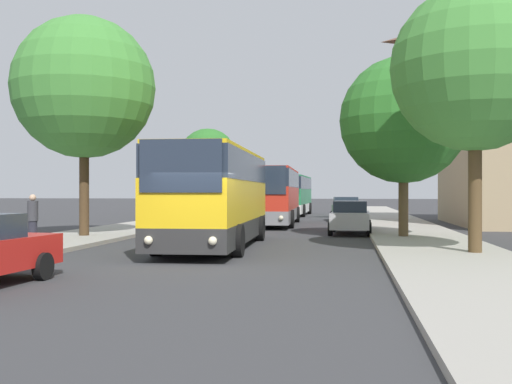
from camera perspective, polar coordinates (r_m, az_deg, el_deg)
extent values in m
plane|color=#38383A|center=(16.60, -5.38, -6.82)|extent=(300.00, 300.00, 0.00)
cube|color=#A39E93|center=(16.40, 19.28, -6.64)|extent=(4.00, 120.00, 0.15)
cube|color=#2D2D2D|center=(21.33, -3.89, -3.61)|extent=(2.85, 10.25, 0.70)
cube|color=yellow|center=(21.29, -3.89, -0.81)|extent=(2.85, 10.25, 1.38)
cube|color=#232D3D|center=(21.30, -3.89, 2.32)|extent=(2.87, 10.05, 0.95)
cube|color=yellow|center=(21.33, -3.89, 3.76)|extent=(2.79, 10.05, 0.12)
cube|color=#232D3D|center=(16.30, -7.20, 2.50)|extent=(2.28, 0.13, 1.45)
sphere|color=#F4EAC1|center=(16.55, -10.21, -4.54)|extent=(0.24, 0.24, 0.24)
sphere|color=#F4EAC1|center=(16.13, -4.15, -4.66)|extent=(0.24, 0.24, 0.24)
cylinder|color=black|center=(18.66, -9.46, -4.52)|extent=(0.33, 1.01, 1.00)
cylinder|color=black|center=(18.13, -1.72, -4.65)|extent=(0.33, 1.01, 1.00)
cylinder|color=black|center=(24.58, -5.49, -3.42)|extent=(0.33, 1.01, 1.00)
cylinder|color=black|center=(24.17, 0.40, -3.48)|extent=(0.33, 1.01, 1.00)
cube|color=gray|center=(35.54, 1.68, -2.15)|extent=(2.80, 10.81, 0.70)
cube|color=red|center=(35.52, 1.68, -0.56)|extent=(2.80, 10.81, 1.27)
cube|color=#232D3D|center=(35.52, 1.68, 1.23)|extent=(2.81, 10.60, 0.95)
cube|color=red|center=(35.54, 1.68, 2.09)|extent=(2.74, 10.60, 0.12)
cube|color=#232D3D|center=(30.14, 0.76, 1.15)|extent=(2.24, 0.13, 1.45)
sphere|color=#F4EAC1|center=(30.25, -0.89, -2.47)|extent=(0.24, 0.24, 0.24)
sphere|color=#F4EAC1|center=(30.07, 2.40, -2.48)|extent=(0.24, 0.24, 0.24)
cylinder|color=black|center=(32.48, -1.02, -2.58)|extent=(0.33, 1.01, 1.00)
cylinder|color=black|center=(32.24, 3.36, -2.60)|extent=(0.33, 1.01, 1.00)
cylinder|color=black|center=(38.88, 0.28, -2.15)|extent=(0.33, 1.01, 1.00)
cylinder|color=black|center=(38.67, 3.94, -2.16)|extent=(0.33, 1.01, 1.00)
cube|color=silver|center=(50.06, 3.43, -1.51)|extent=(2.66, 10.74, 0.70)
cube|color=#23844C|center=(50.05, 3.43, -0.41)|extent=(2.66, 10.74, 1.23)
cube|color=#232D3D|center=(50.05, 3.43, 0.83)|extent=(2.69, 10.52, 0.95)
cube|color=#23844C|center=(50.06, 3.43, 1.45)|extent=(2.61, 10.52, 0.12)
cube|color=#232D3D|center=(44.71, 2.70, 0.74)|extent=(2.23, 0.10, 1.45)
sphere|color=#F4EAC1|center=(44.81, 1.59, -1.65)|extent=(0.24, 0.24, 0.24)
sphere|color=#F4EAC1|center=(44.61, 3.80, -1.66)|extent=(0.24, 0.24, 0.24)
cylinder|color=black|center=(47.04, 1.51, -1.77)|extent=(0.32, 1.01, 1.00)
cylinder|color=black|center=(46.76, 4.52, -1.78)|extent=(0.32, 1.01, 1.00)
cylinder|color=black|center=(53.40, 2.47, -1.55)|extent=(0.32, 1.01, 1.00)
cylinder|color=black|center=(53.15, 5.12, -1.56)|extent=(0.32, 1.01, 1.00)
cylinder|color=black|center=(14.29, -19.62, -6.69)|extent=(0.24, 0.63, 0.62)
cube|color=#B7B7BC|center=(28.26, 8.98, -2.62)|extent=(1.85, 4.52, 0.72)
cube|color=#232D3D|center=(28.42, 8.99, -1.36)|extent=(1.58, 2.37, 0.51)
cylinder|color=black|center=(26.90, 10.73, -3.53)|extent=(0.22, 0.63, 0.62)
cylinder|color=black|center=(26.94, 7.09, -3.52)|extent=(0.22, 0.63, 0.62)
cylinder|color=black|center=(29.66, 10.69, -3.19)|extent=(0.22, 0.63, 0.62)
cylinder|color=black|center=(29.70, 7.39, -3.19)|extent=(0.22, 0.63, 0.62)
cube|color=#236B38|center=(40.42, 8.54, -1.80)|extent=(1.96, 4.25, 0.75)
cube|color=#232D3D|center=(40.57, 8.53, -0.87)|extent=(1.65, 2.24, 0.57)
cylinder|color=black|center=(39.20, 9.92, -2.41)|extent=(0.23, 0.63, 0.62)
cylinder|color=black|center=(39.11, 7.35, -2.41)|extent=(0.23, 0.63, 0.62)
cylinder|color=black|center=(41.77, 9.65, -2.26)|extent=(0.23, 0.63, 0.62)
cylinder|color=black|center=(41.69, 7.24, -2.26)|extent=(0.23, 0.63, 0.62)
cylinder|color=#23232D|center=(21.90, -20.50, -3.68)|extent=(0.30, 0.30, 0.83)
cylinder|color=#333338|center=(21.86, -20.50, -1.69)|extent=(0.36, 0.36, 0.69)
sphere|color=tan|center=(21.85, -20.50, -0.50)|extent=(0.22, 0.22, 0.22)
cylinder|color=#47331E|center=(48.43, -4.60, -0.46)|extent=(0.40, 0.40, 2.82)
sphere|color=#2D7028|center=(48.50, -4.60, 3.29)|extent=(4.69, 4.69, 4.69)
cylinder|color=#47331E|center=(26.02, -16.05, 0.37)|extent=(0.40, 0.40, 3.97)
sphere|color=#428938|center=(26.38, -16.05, 9.54)|extent=(5.91, 5.91, 5.91)
cylinder|color=#513D23|center=(19.23, 20.14, 0.06)|extent=(0.40, 0.40, 3.68)
sphere|color=#428938|center=(19.59, 20.14, 11.06)|extent=(5.06, 5.06, 5.06)
cylinder|color=brown|center=(25.37, 13.86, -0.91)|extent=(0.40, 0.40, 2.82)
sphere|color=#2D7028|center=(25.54, 13.86, 6.68)|extent=(5.23, 5.23, 5.23)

